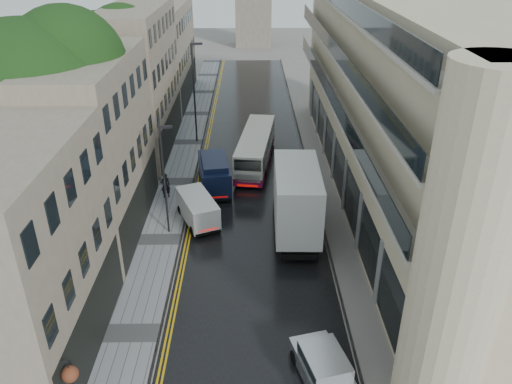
{
  "coord_description": "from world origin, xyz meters",
  "views": [
    {
      "loc": [
        -0.17,
        -7.38,
        17.17
      ],
      "look_at": [
        0.15,
        18.0,
        4.05
      ],
      "focal_mm": 35.0,
      "sensor_mm": 36.0,
      "label": 1
    }
  ],
  "objects_px": {
    "lamp_post_near": "(164,182)",
    "tree_near": "(38,133)",
    "white_van": "(192,222)",
    "navy_van": "(203,184)",
    "tree_far": "(103,85)",
    "cream_bus": "(238,162)",
    "white_lorry": "(277,214)",
    "pedestrian": "(165,185)",
    "lamp_post_far": "(194,94)"
  },
  "relations": [
    {
      "from": "lamp_post_near",
      "to": "tree_near",
      "type": "bearing_deg",
      "value": 174.28
    },
    {
      "from": "white_van",
      "to": "navy_van",
      "type": "height_order",
      "value": "navy_van"
    },
    {
      "from": "tree_far",
      "to": "navy_van",
      "type": "bearing_deg",
      "value": -44.32
    },
    {
      "from": "cream_bus",
      "to": "lamp_post_near",
      "type": "bearing_deg",
      "value": -109.99
    },
    {
      "from": "white_van",
      "to": "navy_van",
      "type": "xyz_separation_m",
      "value": [
        0.33,
        4.71,
        0.36
      ]
    },
    {
      "from": "white_lorry",
      "to": "cream_bus",
      "type": "bearing_deg",
      "value": 105.47
    },
    {
      "from": "lamp_post_near",
      "to": "pedestrian",
      "type": "bearing_deg",
      "value": 93.54
    },
    {
      "from": "tree_far",
      "to": "lamp_post_near",
      "type": "relative_size",
      "value": 1.74
    },
    {
      "from": "lamp_post_near",
      "to": "lamp_post_far",
      "type": "distance_m",
      "value": 15.97
    },
    {
      "from": "tree_near",
      "to": "cream_bus",
      "type": "height_order",
      "value": "tree_near"
    },
    {
      "from": "tree_far",
      "to": "white_lorry",
      "type": "relative_size",
      "value": 1.4
    },
    {
      "from": "navy_van",
      "to": "lamp_post_near",
      "type": "xyz_separation_m",
      "value": [
        -1.9,
        -4.42,
        2.36
      ]
    },
    {
      "from": "white_van",
      "to": "pedestrian",
      "type": "height_order",
      "value": "pedestrian"
    },
    {
      "from": "tree_near",
      "to": "pedestrian",
      "type": "distance_m",
      "value": 9.83
    },
    {
      "from": "tree_far",
      "to": "lamp_post_near",
      "type": "distance_m",
      "value": 14.75
    },
    {
      "from": "pedestrian",
      "to": "lamp_post_near",
      "type": "relative_size",
      "value": 0.27
    },
    {
      "from": "white_van",
      "to": "lamp_post_near",
      "type": "height_order",
      "value": "lamp_post_near"
    },
    {
      "from": "tree_near",
      "to": "navy_van",
      "type": "distance_m",
      "value": 11.5
    },
    {
      "from": "white_lorry",
      "to": "lamp_post_far",
      "type": "relative_size",
      "value": 1.01
    },
    {
      "from": "white_lorry",
      "to": "navy_van",
      "type": "height_order",
      "value": "white_lorry"
    },
    {
      "from": "white_lorry",
      "to": "lamp_post_far",
      "type": "bearing_deg",
      "value": 111.58
    },
    {
      "from": "tree_far",
      "to": "white_van",
      "type": "distance_m",
      "value": 16.44
    },
    {
      "from": "tree_near",
      "to": "white_lorry",
      "type": "height_order",
      "value": "tree_near"
    },
    {
      "from": "cream_bus",
      "to": "pedestrian",
      "type": "height_order",
      "value": "cream_bus"
    },
    {
      "from": "cream_bus",
      "to": "lamp_post_far",
      "type": "relative_size",
      "value": 1.12
    },
    {
      "from": "white_van",
      "to": "lamp_post_far",
      "type": "height_order",
      "value": "lamp_post_far"
    },
    {
      "from": "tree_far",
      "to": "tree_near",
      "type": "bearing_deg",
      "value": -91.32
    },
    {
      "from": "white_van",
      "to": "pedestrian",
      "type": "bearing_deg",
      "value": 93.3
    },
    {
      "from": "tree_near",
      "to": "lamp_post_near",
      "type": "xyz_separation_m",
      "value": [
        7.05,
        0.13,
        -3.25
      ]
    },
    {
      "from": "tree_far",
      "to": "white_van",
      "type": "bearing_deg",
      "value": -57.71
    },
    {
      "from": "cream_bus",
      "to": "lamp_post_far",
      "type": "xyz_separation_m",
      "value": [
        -4.02,
        7.69,
        3.18
      ]
    },
    {
      "from": "white_van",
      "to": "tree_far",
      "type": "bearing_deg",
      "value": 99.88
    },
    {
      "from": "tree_near",
      "to": "navy_van",
      "type": "height_order",
      "value": "tree_near"
    },
    {
      "from": "cream_bus",
      "to": "navy_van",
      "type": "height_order",
      "value": "cream_bus"
    },
    {
      "from": "tree_near",
      "to": "cream_bus",
      "type": "relative_size",
      "value": 1.41
    },
    {
      "from": "tree_near",
      "to": "lamp_post_far",
      "type": "distance_m",
      "value": 17.85
    },
    {
      "from": "tree_near",
      "to": "tree_far",
      "type": "distance_m",
      "value": 13.02
    },
    {
      "from": "lamp_post_far",
      "to": "white_lorry",
      "type": "bearing_deg",
      "value": -80.7
    },
    {
      "from": "tree_near",
      "to": "pedestrian",
      "type": "bearing_deg",
      "value": 38.34
    },
    {
      "from": "tree_near",
      "to": "white_van",
      "type": "xyz_separation_m",
      "value": [
        8.62,
        -0.16,
        -5.97
      ]
    },
    {
      "from": "tree_near",
      "to": "cream_bus",
      "type": "bearing_deg",
      "value": 36.36
    },
    {
      "from": "tree_near",
      "to": "white_lorry",
      "type": "bearing_deg",
      "value": -6.53
    },
    {
      "from": "navy_van",
      "to": "lamp_post_far",
      "type": "height_order",
      "value": "lamp_post_far"
    },
    {
      "from": "tree_far",
      "to": "navy_van",
      "type": "height_order",
      "value": "tree_far"
    },
    {
      "from": "cream_bus",
      "to": "navy_van",
      "type": "relative_size",
      "value": 1.91
    },
    {
      "from": "tree_near",
      "to": "tree_far",
      "type": "relative_size",
      "value": 1.11
    },
    {
      "from": "lamp_post_far",
      "to": "navy_van",
      "type": "bearing_deg",
      "value": -93.26
    },
    {
      "from": "navy_van",
      "to": "white_lorry",
      "type": "bearing_deg",
      "value": -59.59
    },
    {
      "from": "white_van",
      "to": "lamp_post_far",
      "type": "relative_size",
      "value": 0.48
    },
    {
      "from": "navy_van",
      "to": "lamp_post_far",
      "type": "relative_size",
      "value": 0.58
    }
  ]
}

